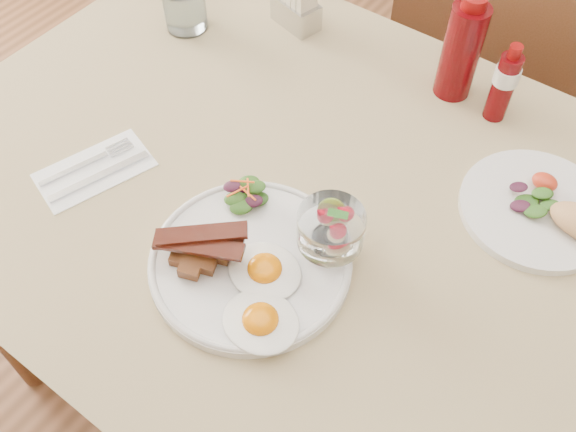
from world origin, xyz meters
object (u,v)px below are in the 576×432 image
at_px(sugar_caddy, 296,8).
at_px(fruit_cup, 331,229).
at_px(second_plate, 549,211).
at_px(chair_far, 491,82).
at_px(ketchup_bottle, 462,50).
at_px(hot_sauce_bottle, 504,84).
at_px(main_plate, 251,262).
at_px(table, 330,240).

bearing_deg(sugar_caddy, fruit_cup, -35.56).
bearing_deg(fruit_cup, second_plate, 48.28).
height_order(chair_far, fruit_cup, chair_far).
xyz_separation_m(ketchup_bottle, hot_sauce_bottle, (0.09, -0.01, -0.02)).
height_order(ketchup_bottle, hot_sauce_bottle, ketchup_bottle).
distance_m(chair_far, main_plate, 0.85).
bearing_deg(chair_far, second_plate, -62.15).
bearing_deg(sugar_caddy, second_plate, -1.80).
bearing_deg(ketchup_bottle, chair_far, 93.77).
xyz_separation_m(table, fruit_cup, (0.04, -0.08, 0.16)).
height_order(main_plate, hot_sauce_bottle, hot_sauce_bottle).
bearing_deg(second_plate, hot_sauce_bottle, 135.81).
distance_m(fruit_cup, ketchup_bottle, 0.41).
bearing_deg(hot_sauce_bottle, sugar_caddy, 179.39).
relative_size(chair_far, ketchup_bottle, 5.02).
bearing_deg(fruit_cup, hot_sauce_bottle, 80.98).
xyz_separation_m(main_plate, ketchup_bottle, (0.06, 0.49, 0.08)).
bearing_deg(chair_far, sugar_caddy, -131.45).
bearing_deg(second_plate, ketchup_bottle, 145.78).
distance_m(fruit_cup, sugar_caddy, 0.53).
bearing_deg(second_plate, table, -147.75).
distance_m(table, second_plate, 0.33).
bearing_deg(main_plate, table, 77.72).
bearing_deg(hot_sauce_bottle, fruit_cup, -99.02).
xyz_separation_m(main_plate, second_plate, (0.30, 0.32, 0.01)).
xyz_separation_m(second_plate, ketchup_bottle, (-0.24, 0.16, 0.07)).
distance_m(fruit_cup, hot_sauce_bottle, 0.40).
bearing_deg(fruit_cup, sugar_caddy, 130.84).
relative_size(chair_far, fruit_cup, 10.14).
xyz_separation_m(hot_sauce_bottle, sugar_caddy, (-0.41, 0.00, -0.03)).
bearing_deg(second_plate, fruit_cup, -131.72).
height_order(fruit_cup, hot_sauce_bottle, hot_sauce_bottle).
height_order(table, main_plate, main_plate).
xyz_separation_m(chair_far, sugar_caddy, (-0.30, -0.34, 0.26)).
bearing_deg(second_plate, main_plate, -132.70).
bearing_deg(chair_far, fruit_cup, -86.58).
relative_size(ketchup_bottle, hot_sauce_bottle, 1.31).
distance_m(second_plate, ketchup_bottle, 0.30).
bearing_deg(ketchup_bottle, hot_sauce_bottle, -8.39).
height_order(table, fruit_cup, fruit_cup).
distance_m(table, sugar_caddy, 0.46).
height_order(chair_far, second_plate, chair_far).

